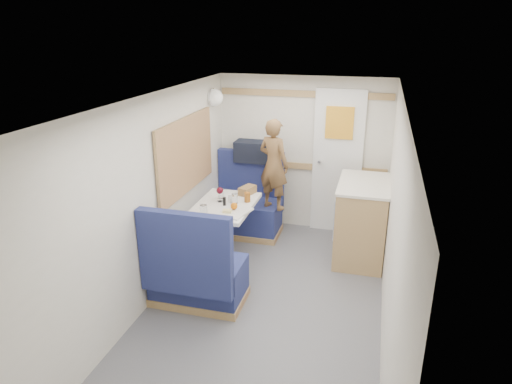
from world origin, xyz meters
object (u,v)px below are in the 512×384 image
(orange_fruit, at_px, (234,206))
(wine_glass, at_px, (220,191))
(dinette_table, at_px, (225,217))
(bench_far, at_px, (247,210))
(salt_grinder, at_px, (230,198))
(bench_near, at_px, (196,277))
(pepper_grinder, at_px, (224,201))
(cheese_block, at_px, (227,211))
(bread_loaf, at_px, (247,190))
(tumbler_right, at_px, (235,199))
(tumbler_left, at_px, (204,211))
(beer_glass, at_px, (247,197))
(person, at_px, (274,165))
(duffel_bag, at_px, (257,152))
(tray, at_px, (235,212))
(galley_counter, at_px, (361,220))
(dome_light, at_px, (215,97))
(tumbler_mid, at_px, (221,194))

(orange_fruit, relative_size, wine_glass, 0.44)
(dinette_table, relative_size, bench_far, 0.88)
(salt_grinder, bearing_deg, wine_glass, -177.88)
(bench_near, bearing_deg, pepper_grinder, 89.05)
(orange_fruit, xyz_separation_m, cheese_block, (-0.04, -0.11, -0.02))
(dinette_table, relative_size, bread_loaf, 4.19)
(cheese_block, distance_m, tumbler_right, 0.32)
(bench_far, relative_size, cheese_block, 11.34)
(tumbler_left, distance_m, bread_loaf, 0.79)
(beer_glass, xyz_separation_m, pepper_grinder, (-0.21, -0.17, -0.01))
(dinette_table, distance_m, orange_fruit, 0.31)
(person, distance_m, tumbler_left, 1.20)
(bench_near, bearing_deg, bench_far, 90.00)
(duffel_bag, relative_size, salt_grinder, 5.97)
(tray, distance_m, bread_loaf, 0.58)
(galley_counter, distance_m, beer_glass, 1.35)
(bench_far, relative_size, beer_glass, 9.65)
(dinette_table, xyz_separation_m, person, (0.39, 0.69, 0.44))
(person, distance_m, tray, 0.97)
(dome_light, height_order, orange_fruit, dome_light)
(wine_glass, bearing_deg, tumbler_mid, 101.47)
(dome_light, distance_m, cheese_block, 1.58)
(tray, height_order, tumbler_right, tumbler_right)
(bread_loaf, bearing_deg, tray, -86.87)
(bench_near, height_order, cheese_block, bench_near)
(person, relative_size, tumbler_mid, 10.11)
(tumbler_mid, height_order, bread_loaf, tumbler_mid)
(person, relative_size, tumbler_right, 10.02)
(beer_glass, height_order, salt_grinder, beer_glass)
(bench_near, relative_size, bread_loaf, 4.78)
(tumbler_left, height_order, pepper_grinder, tumbler_left)
(salt_grinder, bearing_deg, orange_fruit, -61.47)
(galley_counter, distance_m, salt_grinder, 1.53)
(tumbler_right, xyz_separation_m, salt_grinder, (-0.06, 0.01, -0.01))
(wine_glass, bearing_deg, duffel_bag, 82.65)
(dinette_table, distance_m, galley_counter, 1.57)
(galley_counter, xyz_separation_m, orange_fruit, (-1.30, -0.71, 0.31))
(dinette_table, distance_m, person, 0.91)
(cheese_block, bearing_deg, pepper_grinder, 115.48)
(orange_fruit, distance_m, pepper_grinder, 0.19)
(dinette_table, xyz_separation_m, salt_grinder, (0.04, 0.07, 0.20))
(bench_near, bearing_deg, galley_counter, 43.94)
(bench_far, relative_size, tumbler_left, 8.63)
(cheese_block, bearing_deg, tray, 41.33)
(tray, height_order, salt_grinder, salt_grinder)
(duffel_bag, xyz_separation_m, bread_loaf, (0.09, -0.75, -0.27))
(person, relative_size, beer_glass, 10.22)
(bench_near, bearing_deg, bread_loaf, 82.87)
(bench_far, distance_m, pepper_grinder, 1.01)
(cheese_block, bearing_deg, beer_glass, 75.57)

